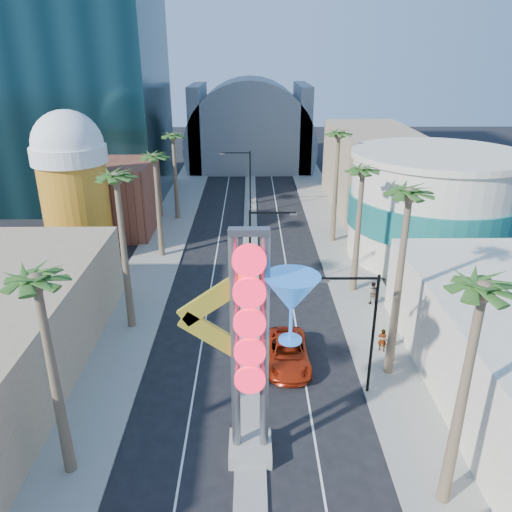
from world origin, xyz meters
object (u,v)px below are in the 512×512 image
(neon_sign, at_px, (267,335))
(pedestrian_b, at_px, (372,293))
(red_pickup, at_px, (288,353))
(pedestrian_a, at_px, (382,340))

(neon_sign, height_order, pedestrian_b, neon_sign)
(pedestrian_b, bearing_deg, red_pickup, 53.20)
(red_pickup, distance_m, pedestrian_b, 11.14)
(red_pickup, relative_size, pedestrian_a, 3.50)
(red_pickup, height_order, pedestrian_a, pedestrian_a)
(neon_sign, relative_size, pedestrian_b, 6.53)
(red_pickup, bearing_deg, neon_sign, -102.22)
(red_pickup, height_order, pedestrian_b, pedestrian_b)
(neon_sign, relative_size, red_pickup, 2.09)
(red_pickup, relative_size, pedestrian_b, 3.13)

